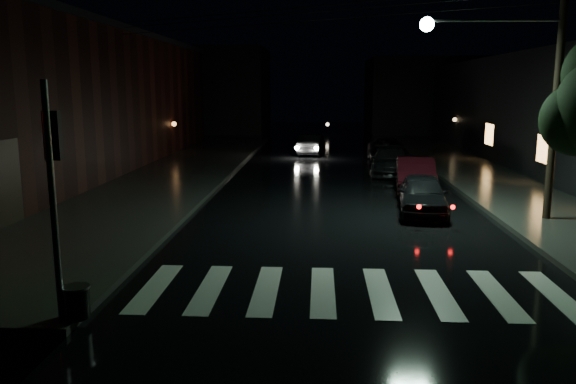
# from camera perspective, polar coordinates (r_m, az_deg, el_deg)

# --- Properties ---
(ground) EXTENTS (120.00, 120.00, 0.00)m
(ground) POSITION_cam_1_polar(r_m,az_deg,el_deg) (11.78, -8.39, -10.53)
(ground) COLOR black
(ground) RESTS_ON ground
(sidewalk_left) EXTENTS (6.00, 44.00, 0.15)m
(sidewalk_left) POSITION_cam_1_polar(r_m,az_deg,el_deg) (26.14, -13.04, 1.14)
(sidewalk_left) COLOR #282826
(sidewalk_left) RESTS_ON ground
(sidewalk_right) EXTENTS (4.00, 44.00, 0.15)m
(sidewalk_right) POSITION_cam_1_polar(r_m,az_deg,el_deg) (26.25, 20.24, 0.80)
(sidewalk_right) COLOR #282826
(sidewalk_right) RESTS_ON ground
(building_left) EXTENTS (10.00, 36.00, 7.00)m
(building_left) POSITION_cam_1_polar(r_m,az_deg,el_deg) (30.35, -25.16, 8.20)
(building_left) COLOR black
(building_left) RESTS_ON ground
(building_far_left) EXTENTS (14.00, 10.00, 8.00)m
(building_far_left) POSITION_cam_1_polar(r_m,az_deg,el_deg) (57.10, -9.36, 10.16)
(building_far_left) COLOR black
(building_far_left) RESTS_ON ground
(building_far_right) EXTENTS (14.00, 10.00, 7.00)m
(building_far_right) POSITION_cam_1_polar(r_m,az_deg,el_deg) (56.98, 15.28, 9.43)
(building_far_right) COLOR black
(building_far_right) RESTS_ON ground
(crosswalk) EXTENTS (9.00, 3.00, 0.01)m
(crosswalk) POSITION_cam_1_polar(r_m,az_deg,el_deg) (12.04, 6.46, -9.98)
(crosswalk) COLOR beige
(crosswalk) RESTS_ON ground
(signal_pole_corner) EXTENTS (0.68, 0.61, 4.20)m
(signal_pole_corner) POSITION_cam_1_polar(r_m,az_deg,el_deg) (10.64, -21.64, -4.74)
(signal_pole_corner) COLOR slate
(signal_pole_corner) RESTS_ON ground
(utility_pole) EXTENTS (4.92, 0.44, 8.00)m
(utility_pole) POSITION_cam_1_polar(r_m,az_deg,el_deg) (18.93, 23.87, 10.82)
(utility_pole) COLOR black
(utility_pole) RESTS_ON ground
(parked_car_a) EXTENTS (2.02, 4.07, 1.33)m
(parked_car_a) POSITION_cam_1_polar(r_m,az_deg,el_deg) (19.52, 13.50, -0.23)
(parked_car_a) COLOR black
(parked_car_a) RESTS_ON ground
(parked_car_b) EXTENTS (1.95, 4.42, 1.41)m
(parked_car_b) POSITION_cam_1_polar(r_m,az_deg,el_deg) (23.51, 12.81, 1.69)
(parked_car_b) COLOR black
(parked_car_b) RESTS_ON ground
(parked_car_c) EXTENTS (2.30, 4.68, 1.31)m
(parked_car_c) POSITION_cam_1_polar(r_m,az_deg,el_deg) (28.24, 10.34, 3.11)
(parked_car_c) COLOR black
(parked_car_c) RESTS_ON ground
(parked_car_d) EXTENTS (2.34, 4.73, 1.29)m
(parked_car_d) POSITION_cam_1_polar(r_m,az_deg,el_deg) (33.48, 9.99, 4.24)
(parked_car_d) COLOR black
(parked_car_d) RESTS_ON ground
(oncoming_car) EXTENTS (1.81, 4.05, 1.29)m
(oncoming_car) POSITION_cam_1_polar(r_m,az_deg,el_deg) (36.11, 2.40, 4.84)
(oncoming_car) COLOR black
(oncoming_car) RESTS_ON ground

